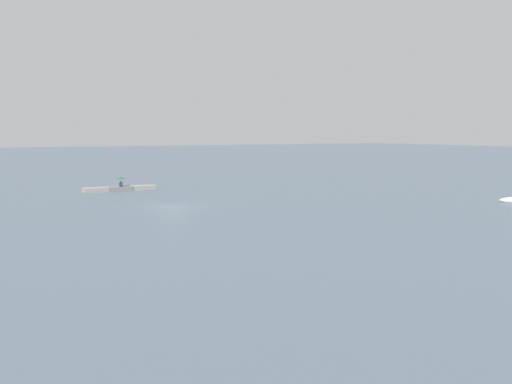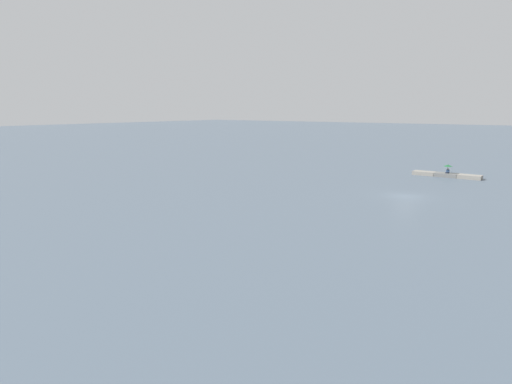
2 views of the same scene
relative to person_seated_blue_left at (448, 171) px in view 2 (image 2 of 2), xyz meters
name	(u,v)px [view 2 (image 2 of 2)]	position (x,y,z in m)	size (l,w,h in m)	color
ground_plane	(405,196)	(0.13, 18.09, -0.81)	(500.00, 500.00, 0.00)	slate
seawall_pier	(446,175)	(0.13, -0.02, -0.53)	(9.35, 1.80, 0.56)	gray
person_seated_blue_left	(448,171)	(0.00, 0.00, 0.00)	(0.45, 0.64, 0.73)	#1E2333
umbrella_open_green	(448,166)	(-0.01, 0.03, 0.85)	(1.21, 1.21, 1.27)	black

